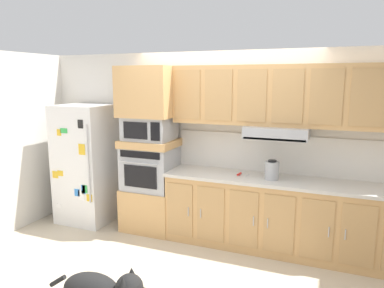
% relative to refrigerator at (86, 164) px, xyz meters
% --- Properties ---
extents(ground_plane, '(9.60, 9.60, 0.00)m').
position_rel_refrigerator_xyz_m(ground_plane, '(2.03, -0.68, -0.88)').
color(ground_plane, beige).
extents(back_kitchen_wall, '(6.20, 0.12, 2.50)m').
position_rel_refrigerator_xyz_m(back_kitchen_wall, '(2.03, 0.43, 0.37)').
color(back_kitchen_wall, silver).
rests_on(back_kitchen_wall, ground).
extents(side_panel_left, '(0.12, 7.10, 2.50)m').
position_rel_refrigerator_xyz_m(side_panel_left, '(-0.77, -0.68, 0.37)').
color(side_panel_left, silver).
rests_on(side_panel_left, ground).
extents(refrigerator, '(0.76, 0.73, 1.76)m').
position_rel_refrigerator_xyz_m(refrigerator, '(0.00, 0.00, 0.00)').
color(refrigerator, white).
rests_on(refrigerator, ground).
extents(oven_base_cabinet, '(0.74, 0.62, 0.60)m').
position_rel_refrigerator_xyz_m(oven_base_cabinet, '(1.05, 0.07, -0.58)').
color(oven_base_cabinet, tan).
rests_on(oven_base_cabinet, ground).
extents(built_in_oven, '(0.70, 0.62, 0.60)m').
position_rel_refrigerator_xyz_m(built_in_oven, '(1.05, 0.07, 0.02)').
color(built_in_oven, '#A8AAAF').
rests_on(built_in_oven, oven_base_cabinet).
extents(appliance_mid_shelf, '(0.74, 0.62, 0.10)m').
position_rel_refrigerator_xyz_m(appliance_mid_shelf, '(1.05, 0.07, 0.37)').
color(appliance_mid_shelf, tan).
rests_on(appliance_mid_shelf, built_in_oven).
extents(microwave, '(0.64, 0.54, 0.32)m').
position_rel_refrigerator_xyz_m(microwave, '(1.05, 0.07, 0.58)').
color(microwave, '#A8AAAF').
rests_on(microwave, appliance_mid_shelf).
extents(appliance_upper_cabinet, '(0.74, 0.62, 0.68)m').
position_rel_refrigerator_xyz_m(appliance_upper_cabinet, '(1.05, 0.07, 1.08)').
color(appliance_upper_cabinet, tan).
rests_on(appliance_upper_cabinet, microwave).
extents(lower_cabinet_run, '(2.95, 0.63, 0.88)m').
position_rel_refrigerator_xyz_m(lower_cabinet_run, '(2.90, 0.07, -0.44)').
color(lower_cabinet_run, tan).
rests_on(lower_cabinet_run, ground).
extents(countertop_slab, '(2.99, 0.64, 0.04)m').
position_rel_refrigerator_xyz_m(countertop_slab, '(2.90, 0.07, 0.02)').
color(countertop_slab, beige).
rests_on(countertop_slab, lower_cabinet_run).
extents(backsplash_panel, '(2.99, 0.02, 0.50)m').
position_rel_refrigerator_xyz_m(backsplash_panel, '(2.90, 0.36, 0.29)').
color(backsplash_panel, silver).
rests_on(backsplash_panel, countertop_slab).
extents(upper_cabinet_with_hood, '(2.95, 0.48, 0.88)m').
position_rel_refrigerator_xyz_m(upper_cabinet_with_hood, '(2.89, 0.19, 1.02)').
color(upper_cabinet_with_hood, tan).
rests_on(upper_cabinet_with_hood, backsplash_panel).
extents(screwdriver, '(0.14, 0.13, 0.03)m').
position_rel_refrigerator_xyz_m(screwdriver, '(2.34, 0.07, 0.05)').
color(screwdriver, red).
rests_on(screwdriver, countertop_slab).
extents(electric_kettle, '(0.17, 0.17, 0.24)m').
position_rel_refrigerator_xyz_m(electric_kettle, '(2.75, 0.02, 0.15)').
color(electric_kettle, '#A8AAAF').
rests_on(electric_kettle, countertop_slab).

